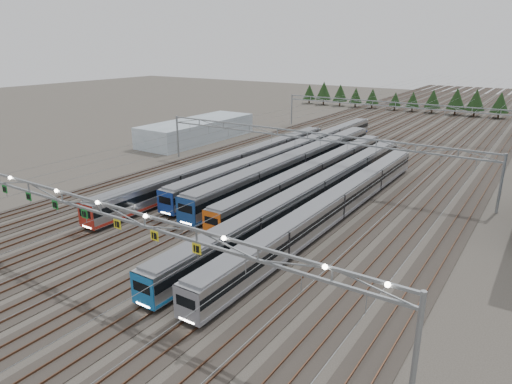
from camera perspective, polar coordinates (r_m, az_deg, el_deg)
The scene contains 13 objects.
ground at distance 45.79m, azimuth -17.94°, elevation -10.51°, with size 400.00×400.00×0.00m, color #47423A.
track_bed at distance 129.83m, azimuth 18.77°, elevation 8.47°, with size 54.00×260.00×5.42m.
train_a at distance 76.75m, azimuth -2.59°, elevation 3.61°, with size 2.69×59.54×3.49m.
train_b at distance 84.78m, azimuth 4.93°, elevation 5.00°, with size 2.75×67.95×3.58m.
train_c at distance 76.23m, azimuth 5.17°, elevation 3.61°, with size 3.00×55.31×3.91m.
train_d at distance 72.10m, azimuth 7.32°, elevation 2.46°, with size 2.59×51.57×3.36m.
train_e at distance 62.80m, azimuth 7.49°, elevation 0.09°, with size 2.63×63.55×3.42m.
train_f at distance 57.69m, azimuth 9.78°, elevation -1.66°, with size 2.65×55.17×3.45m.
gantry_near at distance 42.92m, azimuth -19.01°, elevation -2.20°, with size 56.36×0.61×8.08m.
gantry_mid at distance 73.44m, azimuth 6.45°, elevation 6.36°, with size 56.36×0.36×8.00m.
gantry_far at distance 114.84m, azimuth 16.98°, elevation 9.96°, with size 56.36×0.36×8.00m.
west_shed at distance 105.64m, azimuth -7.30°, elevation 7.68°, with size 10.00×30.00×4.55m, color #9CAFBA.
treeline at distance 155.08m, azimuth 22.40°, elevation 10.55°, with size 100.10×5.60×7.02m.
Camera 1 is at (32.58, -24.10, 21.33)m, focal length 32.00 mm.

